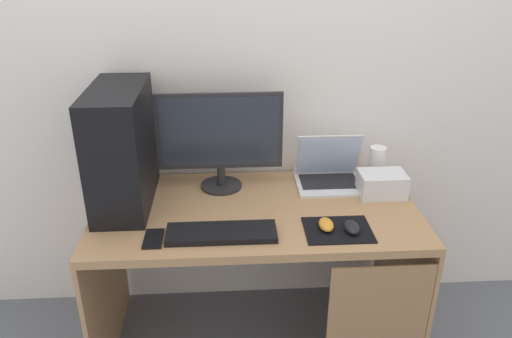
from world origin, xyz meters
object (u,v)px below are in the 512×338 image
projector (382,184)px  cell_phone (153,239)px  mouse_left (326,225)px  speaker (377,163)px  keyboard (221,233)px  mouse_right (352,227)px  laptop (329,174)px  monitor (220,138)px  pc_tower (121,148)px

projector → cell_phone: size_ratio=1.54×
projector → mouse_left: 0.40m
speaker → keyboard: size_ratio=0.38×
projector → cell_phone: 1.01m
mouse_left → mouse_right: size_ratio=1.00×
keyboard → mouse_left: (0.41, 0.02, 0.01)m
laptop → speaker: size_ratio=1.90×
monitor → cell_phone: size_ratio=4.21×
mouse_left → cell_phone: 0.66m
projector → mouse_right: bearing=-124.1°
projector → pc_tower: bearing=179.7°
pc_tower → speaker: size_ratio=3.16×
monitor → laptop: 0.53m
monitor → mouse_right: monitor is taller
speaker → projector: (-0.02, -0.16, -0.03)m
pc_tower → mouse_left: 0.88m
mouse_right → cell_phone: 0.76m
monitor → mouse_left: size_ratio=5.70×
monitor → mouse_right: 0.68m
mouse_right → pc_tower: bearing=161.6°
keyboard → laptop: bearing=40.4°
pc_tower → projector: size_ratio=2.50×
laptop → speaker: laptop is taller
laptop → mouse_left: bearing=-102.3°
cell_phone → pc_tower: bearing=115.4°
laptop → mouse_right: size_ratio=3.15×
speaker → mouse_left: bearing=-126.2°
projector → mouse_right: projector is taller
monitor → keyboard: (0.00, -0.40, -0.23)m
monitor → projector: 0.74m
mouse_left → cell_phone: bearing=-177.0°
speaker → keyboard: 0.85m
speaker → projector: 0.16m
cell_phone → mouse_right: bearing=0.7°
laptop → mouse_left: 0.41m
pc_tower → cell_phone: (0.15, -0.31, -0.25)m
pc_tower → monitor: 0.42m
speaker → cell_phone: size_ratio=1.22×
projector → keyboard: projector is taller
monitor → mouse_left: bearing=-43.2°
speaker → cell_phone: (-0.98, -0.47, -0.07)m
monitor → keyboard: monitor is taller
cell_phone → mouse_left: bearing=3.0°
mouse_left → laptop: bearing=77.7°
speaker → projector: bearing=-97.1°
speaker → cell_phone: speaker is taller
mouse_right → projector: bearing=55.9°
keyboard → mouse_left: mouse_left is taller
mouse_right → laptop: bearing=91.1°
pc_tower → cell_phone: pc_tower is taller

